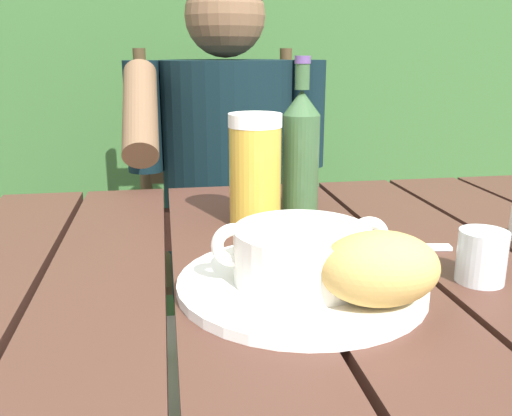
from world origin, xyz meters
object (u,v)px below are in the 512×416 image
at_px(person_eating, 228,177).
at_px(serving_plate, 301,284).
at_px(beer_glass, 255,170).
at_px(table_knife, 382,247).
at_px(bread_roll, 379,268).
at_px(chair_near_diner, 222,237).
at_px(beer_bottle, 301,150).
at_px(soup_bowl, 302,253).
at_px(water_glass_small, 482,256).

relative_size(person_eating, serving_plate, 4.18).
distance_m(beer_glass, table_knife, 0.23).
xyz_separation_m(person_eating, bread_roll, (0.06, -0.82, 0.08)).
relative_size(chair_near_diner, person_eating, 0.85).
bearing_deg(beer_bottle, table_knife, -69.91).
distance_m(chair_near_diner, person_eating, 0.30).
xyz_separation_m(chair_near_diner, soup_bowl, (-0.01, -0.95, 0.30)).
xyz_separation_m(chair_near_diner, person_eating, (-0.00, -0.20, 0.22)).
relative_size(chair_near_diner, water_glass_small, 16.08).
height_order(beer_bottle, table_knife, beer_bottle).
bearing_deg(bread_roll, water_glass_small, 21.42).
height_order(serving_plate, bread_roll, bread_roll).
xyz_separation_m(person_eating, table_knife, (0.14, -0.64, 0.04)).
xyz_separation_m(beer_glass, beer_bottle, (0.08, 0.04, 0.02)).
bearing_deg(beer_bottle, soup_bowl, -103.39).
xyz_separation_m(chair_near_diner, serving_plate, (-0.01, -0.95, 0.26)).
relative_size(bread_roll, beer_glass, 0.74).
relative_size(person_eating, soup_bowl, 5.79).
distance_m(person_eating, water_glass_small, 0.79).
relative_size(soup_bowl, beer_bottle, 0.80).
xyz_separation_m(chair_near_diner, beer_glass, (-0.02, -0.70, 0.34)).
distance_m(chair_near_diner, table_knife, 0.89).
xyz_separation_m(bread_roll, beer_bottle, (0.01, 0.37, 0.06)).
bearing_deg(water_glass_small, chair_near_diner, 102.13).
xyz_separation_m(bread_roll, beer_glass, (-0.07, 0.33, 0.04)).
bearing_deg(serving_plate, person_eating, 89.81).
height_order(bread_roll, beer_glass, beer_glass).
height_order(beer_bottle, water_glass_small, beer_bottle).
relative_size(serving_plate, water_glass_small, 4.53).
bearing_deg(table_knife, bread_roll, -113.28).
xyz_separation_m(water_glass_small, table_knife, (-0.07, 0.12, -0.03)).
relative_size(person_eating, table_knife, 7.52).
height_order(chair_near_diner, table_knife, chair_near_diner).
relative_size(serving_plate, beer_glass, 1.64).
xyz_separation_m(chair_near_diner, beer_bottle, (0.07, -0.65, 0.36)).
xyz_separation_m(bread_roll, water_glass_small, (0.15, 0.06, -0.02)).
bearing_deg(soup_bowl, person_eating, 89.81).
bearing_deg(beer_glass, serving_plate, -87.44).
bearing_deg(person_eating, table_knife, -77.80).
xyz_separation_m(soup_bowl, beer_bottle, (0.07, 0.30, 0.06)).
relative_size(water_glass_small, table_knife, 0.40).
xyz_separation_m(soup_bowl, water_glass_small, (0.21, -0.01, -0.01)).
xyz_separation_m(person_eating, beer_glass, (-0.01, -0.49, 0.12)).
bearing_deg(beer_glass, chair_near_diner, 88.61).
height_order(bread_roll, beer_bottle, beer_bottle).
bearing_deg(table_knife, water_glass_small, -59.55).
xyz_separation_m(soup_bowl, table_knife, (0.14, 0.11, -0.04)).
relative_size(beer_glass, water_glass_small, 2.76).
bearing_deg(serving_plate, water_glass_small, -3.69).
bearing_deg(person_eating, water_glass_small, -74.56).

